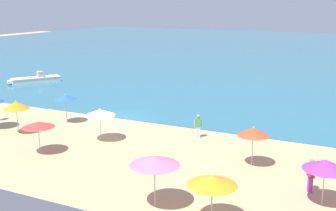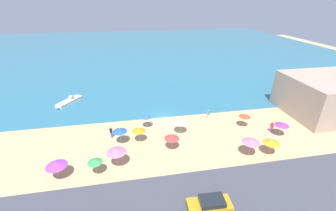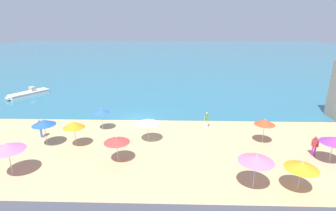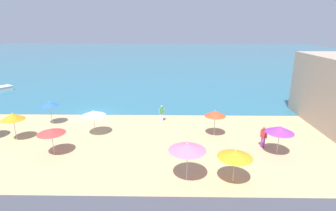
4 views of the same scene
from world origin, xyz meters
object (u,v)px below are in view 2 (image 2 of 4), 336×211
Objects in this scene: beach_umbrella_2 at (146,116)px; beach_umbrella_4 at (116,150)px; beach_umbrella_3 at (245,115)px; parked_car_0 at (210,204)px; bather_1 at (272,126)px; beach_umbrella_6 at (180,122)px; bather_0 at (208,114)px; beach_umbrella_0 at (120,130)px; beach_umbrella_7 at (272,142)px; beach_umbrella_5 at (282,124)px; beach_umbrella_1 at (56,164)px; beach_umbrella_9 at (139,129)px; skiff_nearshore at (69,101)px; beach_umbrella_11 at (172,137)px; beach_umbrella_10 at (251,141)px; beach_umbrella_8 at (95,161)px; bather_2 at (111,132)px.

beach_umbrella_4 reaches higher than beach_umbrella_2.
beach_umbrella_3 reaches higher than parked_car_0.
parked_car_0 is (-14.29, -11.82, -0.19)m from bather_1.
parked_car_0 is (-0.32, -14.07, -1.20)m from beach_umbrella_6.
beach_umbrella_4 reaches higher than bather_0.
beach_umbrella_0 is 20.42m from beach_umbrella_7.
beach_umbrella_4 is 1.13× the size of beach_umbrella_5.
beach_umbrella_6 is at bearing 166.93° from beach_umbrella_5.
beach_umbrella_9 is (9.69, 5.45, 0.18)m from beach_umbrella_1.
beach_umbrella_5 is 1.39× the size of bather_0.
beach_umbrella_2 reaches higher than skiff_nearshore.
bather_1 is at bearing -32.32° from beach_umbrella_3.
beach_umbrella_10 is at bearing -18.23° from beach_umbrella_11.
beach_umbrella_7 is 2.87m from beach_umbrella_10.
beach_umbrella_0 is 0.98× the size of beach_umbrella_4.
beach_umbrella_9 is at bearing -176.11° from beach_umbrella_3.
beach_umbrella_8 reaches higher than beach_umbrella_11.
beach_umbrella_6 is (16.02, 6.64, 0.10)m from beach_umbrella_1.
beach_umbrella_9 is at bearing 160.60° from beach_umbrella_7.
beach_umbrella_10 is 34.22m from skiff_nearshore.
beach_umbrella_9 reaches higher than beach_umbrella_6.
beach_umbrella_2 is 1.28× the size of bather_2.
parked_car_0 is (15.69, -7.44, -1.10)m from beach_umbrella_1.
beach_umbrella_1 is 0.95× the size of beach_umbrella_10.
bather_2 is (-18.04, 7.47, -1.23)m from beach_umbrella_10.
beach_umbrella_1 is 0.91× the size of beach_umbrella_4.
beach_umbrella_7 is 0.40× the size of skiff_nearshore.
beach_umbrella_5 is 1.02× the size of beach_umbrella_6.
beach_umbrella_1 is 1.05× the size of beach_umbrella_6.
beach_umbrella_11 is 10.62m from bather_0.
bather_0 is 16.33m from bather_2.
beach_umbrella_2 is 11.64m from beach_umbrella_8.
beach_umbrella_7 is 6.02m from bather_1.
beach_umbrella_5 is at bearing 7.52° from beach_umbrella_8.
beach_umbrella_7 is 17.90m from beach_umbrella_9.
beach_umbrella_6 is 1.37× the size of bather_0.
parked_car_0 is at bearing -127.56° from beach_umbrella_3.
beach_umbrella_9 is at bearing 46.41° from beach_umbrella_8.
skiff_nearshore is at bearing 98.11° from beach_umbrella_1.
parked_car_0 is (-8.04, -7.18, -1.44)m from beach_umbrella_10.
beach_umbrella_3 is 7.09m from beach_umbrella_7.
beach_umbrella_7 is at bearing -0.60° from beach_umbrella_8.
parked_car_0 is (-6.07, -17.54, -0.13)m from bather_0.
skiff_nearshore is at bearing 123.29° from parked_car_0.
beach_umbrella_0 is at bearing -51.79° from bather_2.
beach_umbrella_11 is 9.35m from bather_2.
beach_umbrella_9 is at bearing 149.73° from beach_umbrella_11.
beach_umbrella_7 is at bearing -17.02° from beach_umbrella_0.
beach_umbrella_7 is at bearing -89.28° from beach_umbrella_3.
beach_umbrella_8 is 1.28× the size of bather_1.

